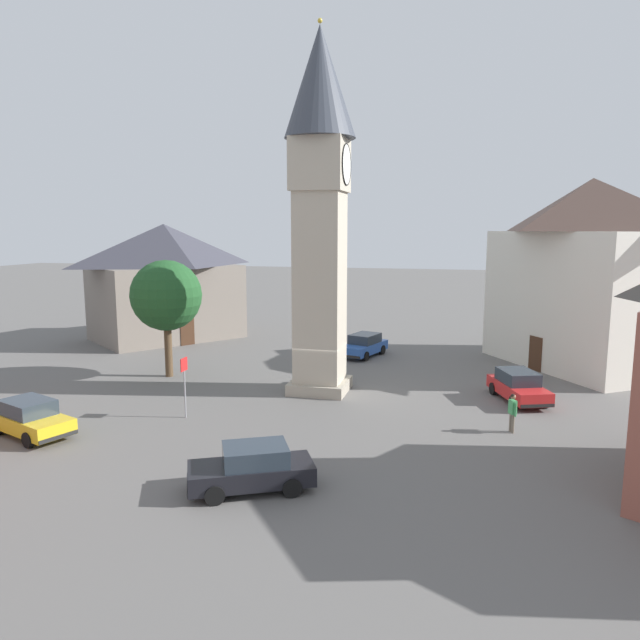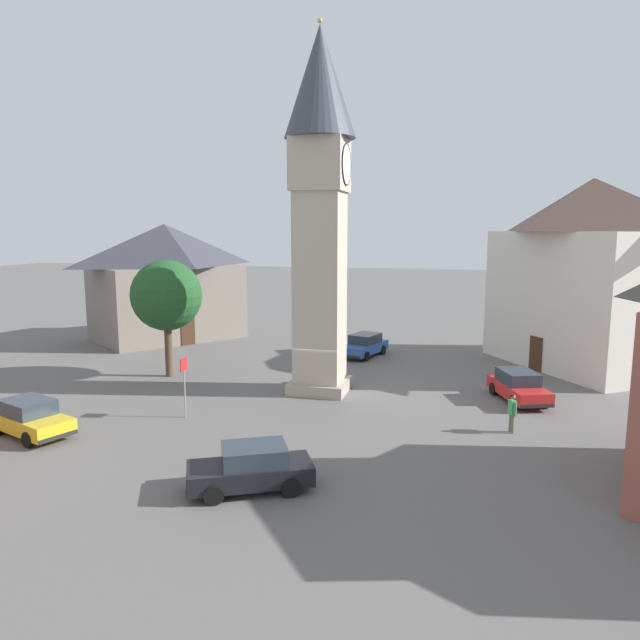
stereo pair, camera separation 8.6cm
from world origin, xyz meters
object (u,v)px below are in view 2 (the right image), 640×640
car_blue_kerb (30,418)px  pedestrian (512,410)px  car_white_side (518,386)px  clock_tower (320,182)px  car_red_corner (251,468)px  road_sign (184,377)px  building_corner_back (166,281)px  car_silver_kerb (364,345)px  tree (167,296)px  building_shop_left (588,272)px

car_blue_kerb → pedestrian: (5.34, -19.60, 0.25)m
car_white_side → clock_tower: bearing=94.0°
clock_tower → pedestrian: clock_tower is taller
car_red_corner → road_sign: 8.59m
car_red_corner → car_white_side: bearing=-36.0°
building_corner_back → car_silver_kerb: bearing=-99.8°
car_silver_kerb → tree: tree is taller
car_silver_kerb → car_red_corner: bearing=179.9°
car_silver_kerb → tree: (-8.23, 10.18, 4.00)m
tree → building_corner_back: 12.63m
clock_tower → building_corner_back: clock_tower is taller
car_silver_kerb → building_corner_back: size_ratio=0.34×
car_blue_kerb → car_red_corner: size_ratio=1.00×
clock_tower → building_shop_left: bearing=-56.5°
car_blue_kerb → car_silver_kerb: bearing=-30.2°
pedestrian → car_blue_kerb: bearing=105.3°
tree → car_silver_kerb: bearing=-51.0°
pedestrian → road_sign: road_sign is taller
car_blue_kerb → car_white_side: size_ratio=1.00×
pedestrian → car_silver_kerb: bearing=33.1°
car_white_side → tree: tree is taller
car_blue_kerb → road_sign: road_sign is taller
clock_tower → car_red_corner: 15.88m
pedestrian → building_shop_left: size_ratio=0.12×
tree → building_corner_back: size_ratio=0.52×
building_corner_back → road_sign: (-17.78, -10.63, -2.69)m
car_silver_kerb → pedestrian: bearing=-146.9°
building_shop_left → tree: bearing=110.1°
car_silver_kerb → pedestrian: (-13.38, -8.71, 0.25)m
clock_tower → car_blue_kerb: 17.24m
car_silver_kerb → building_corner_back: (2.81, 16.31, 3.83)m
pedestrian → car_white_side: bearing=-7.3°
road_sign → building_shop_left: bearing=-51.5°
pedestrian → building_shop_left: building_shop_left is taller
clock_tower → car_white_side: clock_tower is taller
road_sign → car_silver_kerb: bearing=-20.8°
car_white_side → building_corner_back: (11.24, 25.66, 3.83)m
pedestrian → tree: 19.93m
car_silver_kerb → car_white_side: bearing=-132.1°
car_red_corner → road_sign: (6.35, 5.66, 1.14)m
car_white_side → road_sign: size_ratio=1.59×
building_corner_back → road_sign: size_ratio=4.72×
car_white_side → tree: 19.93m
car_blue_kerb → building_corner_back: (21.54, 5.43, 3.83)m
tree → building_corner_back: bearing=29.1°
building_corner_back → tree: bearing=-150.9°
car_red_corner → building_corner_back: size_ratio=0.34×
car_red_corner → clock_tower: bearing=3.6°
clock_tower → tree: clock_tower is taller
tree → road_sign: size_ratio=2.44×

